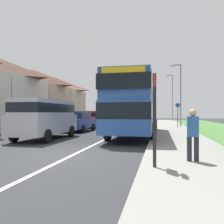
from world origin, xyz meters
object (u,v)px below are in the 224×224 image
(bus_stop_sign, at_px, (155,113))
(street_lamp_far, at_px, (172,95))
(parked_car_red, at_px, (94,119))
(pedestrian_at_stop, at_px, (193,132))
(cycle_route_sign, at_px, (178,114))
(street_lamp_mid, at_px, (180,91))
(parked_van_silver, at_px, (46,116))
(parked_car_blue, at_px, (78,120))
(double_decker_bus, at_px, (135,104))

(bus_stop_sign, xyz_separation_m, street_lamp_far, (2.12, 33.76, 3.01))
(parked_car_red, bearing_deg, pedestrian_at_stop, -64.25)
(pedestrian_at_stop, height_order, street_lamp_far, street_lamp_far)
(cycle_route_sign, height_order, street_lamp_mid, street_lamp_mid)
(pedestrian_at_stop, distance_m, bus_stop_sign, 1.57)
(parked_van_silver, height_order, bus_stop_sign, bus_stop_sign)
(parked_van_silver, height_order, parked_car_red, parked_van_silver)
(parked_van_silver, height_order, street_lamp_mid, street_lamp_mid)
(parked_car_blue, bearing_deg, street_lamp_mid, 36.98)
(cycle_route_sign, height_order, street_lamp_far, street_lamp_far)
(double_decker_bus, height_order, parked_van_silver, double_decker_bus)
(parked_car_blue, height_order, cycle_route_sign, cycle_route_sign)
(cycle_route_sign, distance_m, street_lamp_mid, 2.95)
(double_decker_bus, bearing_deg, street_lamp_far, 81.61)
(double_decker_bus, bearing_deg, cycle_route_sign, 66.19)
(double_decker_bus, relative_size, street_lamp_far, 1.33)
(parked_van_silver, bearing_deg, street_lamp_mid, 54.90)
(cycle_route_sign, bearing_deg, bus_stop_sign, -96.23)
(parked_van_silver, height_order, parked_car_blue, parked_van_silver)
(cycle_route_sign, bearing_deg, parked_car_blue, -149.86)
(parked_car_red, bearing_deg, bus_stop_sign, -68.65)
(street_lamp_far, bearing_deg, parked_van_silver, -107.34)
(bus_stop_sign, xyz_separation_m, street_lamp_mid, (2.15, 18.51, 2.29))
(double_decker_bus, height_order, pedestrian_at_stop, double_decker_bus)
(double_decker_bus, bearing_deg, parked_car_red, 123.68)
(parked_car_blue, xyz_separation_m, cycle_route_sign, (8.39, 4.87, 0.51))
(pedestrian_at_stop, xyz_separation_m, bus_stop_sign, (-1.09, -0.97, 0.56))
(parked_van_silver, distance_m, pedestrian_at_stop, 9.23)
(parked_van_silver, bearing_deg, parked_car_red, 91.02)
(double_decker_bus, bearing_deg, parked_van_silver, -148.53)
(cycle_route_sign, xyz_separation_m, street_lamp_far, (0.28, 16.94, 3.12))
(parked_van_silver, relative_size, street_lamp_far, 0.65)
(street_lamp_mid, bearing_deg, parked_car_red, -170.69)
(pedestrian_at_stop, bearing_deg, street_lamp_mid, 86.55)
(parked_van_silver, distance_m, bus_stop_sign, 8.99)
(double_decker_bus, distance_m, parked_car_red, 9.42)
(parked_car_blue, distance_m, parked_car_red, 5.11)
(parked_van_silver, distance_m, street_lamp_far, 29.01)
(parked_van_silver, xyz_separation_m, parked_car_red, (-0.19, 10.83, -0.42))
(double_decker_bus, relative_size, bus_stop_sign, 4.10)
(parked_car_red, xyz_separation_m, pedestrian_at_stop, (7.76, -16.10, 0.02))
(parked_car_blue, xyz_separation_m, bus_stop_sign, (6.55, -11.96, 0.62))
(cycle_route_sign, distance_m, street_lamp_far, 17.23)
(cycle_route_sign, relative_size, street_lamp_mid, 0.38)
(double_decker_bus, distance_m, street_lamp_mid, 10.06)
(parked_van_silver, bearing_deg, street_lamp_far, 72.66)
(bus_stop_sign, bearing_deg, cycle_route_sign, 83.77)
(double_decker_bus, relative_size, street_lamp_mid, 1.62)
(bus_stop_sign, relative_size, cycle_route_sign, 1.03)
(parked_car_red, relative_size, cycle_route_sign, 1.65)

